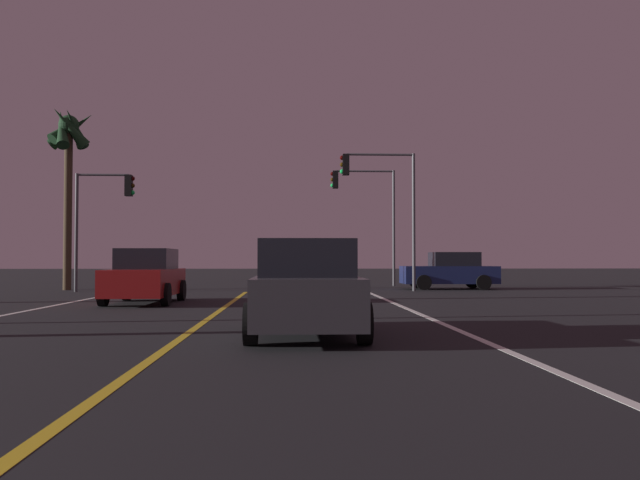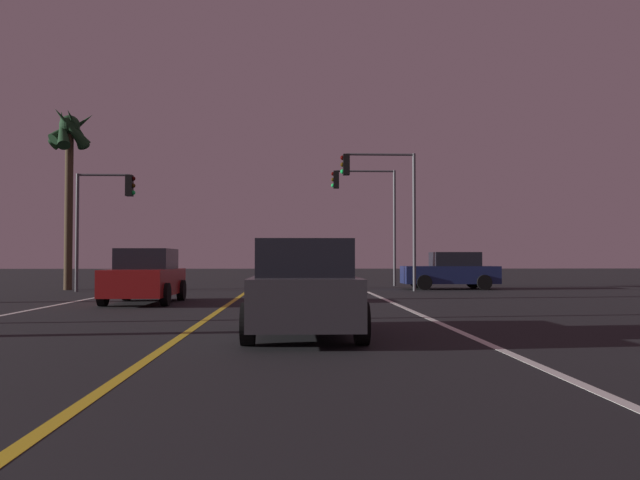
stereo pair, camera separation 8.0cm
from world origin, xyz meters
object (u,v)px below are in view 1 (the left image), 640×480
object	(u,v)px
traffic_light_near_right	(380,189)
traffic_light_far_right	(365,200)
car_lead_same_lane	(306,290)
palm_tree_left_far	(69,143)
street_lamp_right_near	(634,10)
car_oncoming	(146,277)
car_crossing_side	(450,271)
traffic_light_near_left	(105,204)

from	to	relation	value
traffic_light_near_right	traffic_light_far_right	xyz separation A→B (m)	(-0.04, 5.50, 0.02)
car_lead_same_lane	palm_tree_left_far	xyz separation A→B (m)	(-10.30, 17.98, 5.77)
street_lamp_right_near	palm_tree_left_far	world-z (taller)	palm_tree_left_far
traffic_light_far_right	street_lamp_right_near	distance (m)	24.45
car_oncoming	car_crossing_side	distance (m)	14.98
car_crossing_side	traffic_light_near_left	world-z (taller)	traffic_light_near_left
car_lead_same_lane	palm_tree_left_far	distance (m)	21.51
traffic_light_far_right	palm_tree_left_far	xyz separation A→B (m)	(-13.81, -3.78, 2.17)
traffic_light_near_left	street_lamp_right_near	xyz separation A→B (m)	(12.78, -18.92, 1.19)
traffic_light_far_right	palm_tree_left_far	distance (m)	14.49
car_oncoming	palm_tree_left_far	size ratio (longest dim) A/B	0.52
traffic_light_near_left	street_lamp_right_near	world-z (taller)	street_lamp_right_near
car_crossing_side	car_lead_same_lane	bearing A→B (deg)	68.69
traffic_light_near_left	traffic_light_far_right	world-z (taller)	traffic_light_far_right
car_oncoming	car_lead_same_lane	world-z (taller)	same
car_crossing_side	palm_tree_left_far	size ratio (longest dim) A/B	0.52
palm_tree_left_far	traffic_light_near_left	bearing A→B (deg)	-38.85
car_oncoming	palm_tree_left_far	xyz separation A→B (m)	(-5.48, 9.03, 5.77)
car_oncoming	car_crossing_side	xyz separation A→B (m)	(11.87, 9.14, 0.00)
palm_tree_left_far	car_lead_same_lane	bearing A→B (deg)	-60.20
traffic_light_near_right	street_lamp_right_near	bearing A→B (deg)	93.20
traffic_light_near_right	palm_tree_left_far	xyz separation A→B (m)	(-13.85, 1.72, 2.19)
traffic_light_near_right	traffic_light_near_left	distance (m)	11.74
car_lead_same_lane	car_crossing_side	size ratio (longest dim) A/B	1.00
car_crossing_side	traffic_light_near_right	distance (m)	5.33
car_crossing_side	palm_tree_left_far	world-z (taller)	palm_tree_left_far
car_crossing_side	street_lamp_right_near	bearing A→B (deg)	83.28
traffic_light_far_right	car_lead_same_lane	bearing A→B (deg)	80.82
car_crossing_side	street_lamp_right_near	xyz separation A→B (m)	(-2.44, -20.75, 4.08)
traffic_light_near_right	street_lamp_right_near	distance (m)	18.96
street_lamp_right_near	car_oncoming	bearing A→B (deg)	-50.92
car_oncoming	street_lamp_right_near	size ratio (longest dim) A/B	0.56
traffic_light_near_right	palm_tree_left_far	bearing A→B (deg)	-7.06
car_crossing_side	traffic_light_near_left	bearing A→B (deg)	6.84
traffic_light_far_right	palm_tree_left_far	world-z (taller)	palm_tree_left_far
car_lead_same_lane	traffic_light_near_left	bearing A→B (deg)	26.66
street_lamp_right_near	palm_tree_left_far	bearing A→B (deg)	-54.16
car_oncoming	street_lamp_right_near	bearing A→B (deg)	39.08
car_oncoming	traffic_light_far_right	world-z (taller)	traffic_light_far_right
car_oncoming	traffic_light_far_right	xyz separation A→B (m)	(8.33, 12.82, 3.60)
car_lead_same_lane	palm_tree_left_far	size ratio (longest dim) A/B	0.52
traffic_light_near_right	street_lamp_right_near	xyz separation A→B (m)	(1.06, -18.92, 0.51)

